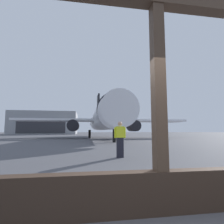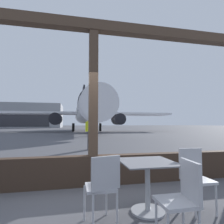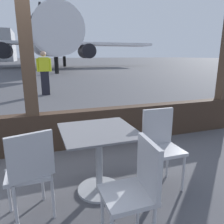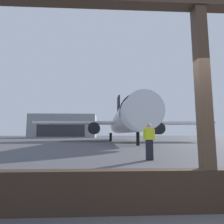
{
  "view_description": "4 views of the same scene",
  "coord_description": "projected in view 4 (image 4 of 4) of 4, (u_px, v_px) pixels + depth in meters",
  "views": [
    {
      "loc": [
        -1.21,
        -2.71,
        1.29
      ],
      "look_at": [
        1.9,
        17.37,
        3.49
      ],
      "focal_mm": 27.78,
      "sensor_mm": 36.0,
      "label": 1
    },
    {
      "loc": [
        -0.44,
        -4.18,
        1.35
      ],
      "look_at": [
        2.96,
        12.03,
        2.4
      ],
      "focal_mm": 29.79,
      "sensor_mm": 36.0,
      "label": 2
    },
    {
      "loc": [
        0.07,
        -3.65,
        1.57
      ],
      "look_at": [
        1.25,
        -0.31,
        0.65
      ],
      "focal_mm": 35.08,
      "sensor_mm": 36.0,
      "label": 3
    },
    {
      "loc": [
        -1.71,
        -2.97,
        1.21
      ],
      "look_at": [
        -0.71,
        17.65,
        3.74
      ],
      "focal_mm": 29.1,
      "sensor_mm": 36.0,
      "label": 4
    }
  ],
  "objects": [
    {
      "name": "window_frame",
      "position": [
        205.0,
        128.0,
        3.04
      ],
      "size": [
        8.02,
        0.24,
        3.73
      ],
      "color": "#38281E",
      "rests_on": "ground"
    },
    {
      "name": "airplane",
      "position": [
        125.0,
        121.0,
        30.95
      ],
      "size": [
        29.95,
        30.2,
        10.42
      ],
      "color": "silver",
      "rests_on": "ground"
    },
    {
      "name": "ground_crew_worker",
      "position": [
        149.0,
        141.0,
        8.62
      ],
      "size": [
        0.57,
        0.22,
        1.74
      ],
      "color": "black",
      "rests_on": "ground"
    },
    {
      "name": "distant_hangar",
      "position": [
        66.0,
        127.0,
        69.21
      ],
      "size": [
        23.0,
        15.64,
        8.23
      ],
      "color": "gray",
      "rests_on": "ground"
    },
    {
      "name": "ground_plane",
      "position": [
        110.0,
        139.0,
        42.54
      ],
      "size": [
        220.0,
        220.0,
        0.0
      ],
      "primitive_type": "plane",
      "color": "#4C4C51"
    }
  ]
}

